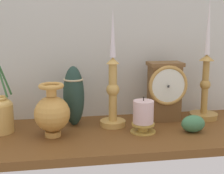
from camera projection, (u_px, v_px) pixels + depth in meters
The scene contains 9 objects.
ground_plane at pixel (116, 135), 102.54cm from camera, with size 100.00×36.00×2.40cm, color brown.
back_wall at pixel (106, 23), 113.61cm from camera, with size 120.00×2.00×65.00cm, color silver.
mantel_clock at pixel (165, 90), 111.60cm from camera, with size 13.25×9.99×19.84cm.
candlestick_tall_left at pixel (111, 91), 105.30cm from camera, with size 8.24×8.24×37.27cm.
candlestick_tall_center at pixel (205, 86), 113.53cm from camera, with size 9.58×9.58×41.43cm.
brass_vase_bulbous at pixel (52, 112), 96.67cm from camera, with size 10.52×10.52×15.81cm.
pillar_candle_front at pixel (143, 116), 100.66cm from camera, with size 7.78×7.78×11.08cm.
tall_ceramic_vase at pixel (74, 96), 106.51cm from camera, with size 6.77×6.77×19.38cm.
ivy_sprig at pixel (193, 124), 101.22cm from camera, with size 7.34×5.14×5.30cm.
Camera 1 is at (-17.40, -95.88, 34.05)cm, focal length 53.30 mm.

